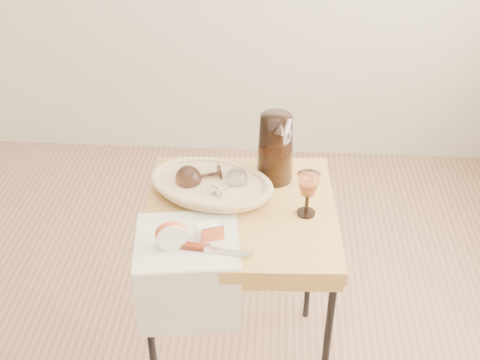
# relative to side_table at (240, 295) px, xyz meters

# --- Properties ---
(side_table) EXTENTS (0.63, 0.63, 0.77)m
(side_table) POSITION_rel_side_table_xyz_m (0.00, 0.00, 0.00)
(side_table) COLOR #915C25
(side_table) RESTS_ON floor
(tea_towel) EXTENTS (0.34, 0.31, 0.01)m
(tea_towel) POSITION_rel_side_table_xyz_m (-0.15, -0.17, 0.39)
(tea_towel) COLOR white
(tea_towel) RESTS_ON side_table
(bread_basket) EXTENTS (0.42, 0.34, 0.05)m
(bread_basket) POSITION_rel_side_table_xyz_m (-0.10, 0.07, 0.41)
(bread_basket) COLOR #9C7946
(bread_basket) RESTS_ON side_table
(goblet_lying_a) EXTENTS (0.16, 0.13, 0.09)m
(goblet_lying_a) POSITION_rel_side_table_xyz_m (-0.13, 0.09, 0.44)
(goblet_lying_a) COLOR #492D24
(goblet_lying_a) RESTS_ON bread_basket
(goblet_lying_b) EXTENTS (0.13, 0.14, 0.08)m
(goblet_lying_b) POSITION_rel_side_table_xyz_m (-0.05, 0.05, 0.43)
(goblet_lying_b) COLOR white
(goblet_lying_b) RESTS_ON bread_basket
(pitcher) EXTENTS (0.22, 0.28, 0.28)m
(pitcher) POSITION_rel_side_table_xyz_m (0.10, 0.18, 0.50)
(pitcher) COLOR black
(pitcher) RESTS_ON side_table
(wine_goblet) EXTENTS (0.08, 0.08, 0.15)m
(wine_goblet) POSITION_rel_side_table_xyz_m (0.21, -0.02, 0.46)
(wine_goblet) COLOR white
(wine_goblet) RESTS_ON side_table
(apple_half) EXTENTS (0.10, 0.07, 0.09)m
(apple_half) POSITION_rel_side_table_xyz_m (-0.19, -0.20, 0.43)
(apple_half) COLOR red
(apple_half) RESTS_ON tea_towel
(apple_wedge) EXTENTS (0.08, 0.06, 0.05)m
(apple_wedge) POSITION_rel_side_table_xyz_m (-0.08, -0.16, 0.41)
(apple_wedge) COLOR white
(apple_wedge) RESTS_ON tea_towel
(table_knife) EXTENTS (0.22, 0.05, 0.02)m
(table_knife) POSITION_rel_side_table_xyz_m (-0.07, -0.22, 0.40)
(table_knife) COLOR silver
(table_knife) RESTS_ON tea_towel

